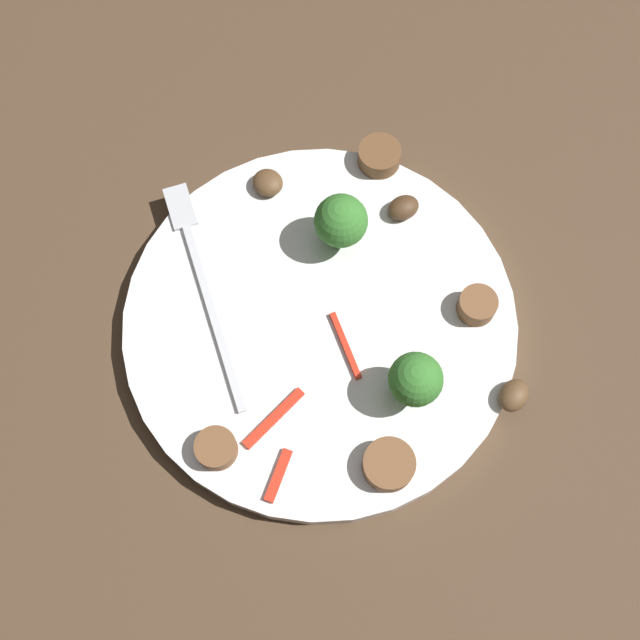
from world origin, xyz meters
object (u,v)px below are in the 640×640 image
at_px(sausage_slice_3, 477,305).
at_px(mushroom_0, 272,181).
at_px(fork, 202,276).
at_px(sausage_slice_2, 389,465).
at_px(broccoli_floret_1, 341,221).
at_px(pepper_strip_2, 274,418).
at_px(broccoli_floret_0, 416,380).
at_px(pepper_strip_1, 278,475).
at_px(mushroom_1, 403,208).
at_px(sausage_slice_1, 379,156).
at_px(pepper_strip_0, 345,346).
at_px(sausage_slice_0, 216,448).
at_px(plate, 320,324).
at_px(mushroom_2, 514,395).

relative_size(sausage_slice_3, mushroom_0, 1.17).
height_order(fork, sausage_slice_2, sausage_slice_2).
distance_m(fork, sausage_slice_3, 0.20).
relative_size(broccoli_floret_1, pepper_strip_2, 0.94).
bearing_deg(broccoli_floret_0, pepper_strip_1, 102.54).
bearing_deg(mushroom_1, sausage_slice_1, 0.73).
relative_size(sausage_slice_3, pepper_strip_0, 0.53).
distance_m(sausage_slice_2, mushroom_1, 0.19).
xyz_separation_m(broccoli_floret_1, sausage_slice_0, (-0.12, 0.13, -0.02)).
xyz_separation_m(sausage_slice_0, sausage_slice_2, (-0.05, -0.10, -0.00)).
relative_size(plate, sausage_slice_2, 8.04).
xyz_separation_m(plate, pepper_strip_0, (-0.02, -0.01, 0.01)).
xyz_separation_m(sausage_slice_3, mushroom_0, (0.14, 0.10, -0.00)).
distance_m(mushroom_2, pepper_strip_0, 0.12).
bearing_deg(broccoli_floret_1, sausage_slice_0, 131.78).
bearing_deg(fork, mushroom_1, -88.59).
relative_size(sausage_slice_0, mushroom_1, 1.17).
bearing_deg(sausage_slice_1, pepper_strip_0, 149.63).
bearing_deg(sausage_slice_2, sausage_slice_0, 64.55).
xyz_separation_m(sausage_slice_2, mushroom_0, (0.22, 0.00, -0.00)).
height_order(mushroom_0, mushroom_1, same).
xyz_separation_m(broccoli_floret_0, mushroom_0, (0.18, 0.04, -0.02)).
height_order(sausage_slice_2, pepper_strip_0, sausage_slice_2).
xyz_separation_m(sausage_slice_0, mushroom_2, (-0.03, -0.20, -0.00)).
bearing_deg(broccoli_floret_1, fork, 86.40).
bearing_deg(sausage_slice_3, pepper_strip_2, 99.23).
height_order(broccoli_floret_0, mushroom_0, broccoli_floret_0).
relative_size(sausage_slice_0, pepper_strip_1, 0.78).
relative_size(sausage_slice_1, pepper_strip_1, 0.90).
xyz_separation_m(broccoli_floret_0, pepper_strip_2, (0.01, 0.09, -0.03)).
xyz_separation_m(mushroom_1, mushroom_2, (-0.16, -0.02, -0.00)).
bearing_deg(sausage_slice_2, sausage_slice_1, -19.97).
xyz_separation_m(sausage_slice_2, mushroom_1, (0.17, -0.08, -0.00)).
bearing_deg(sausage_slice_0, pepper_strip_2, -79.99).
distance_m(broccoli_floret_0, sausage_slice_1, 0.18).
distance_m(sausage_slice_0, pepper_strip_0, 0.11).
bearing_deg(pepper_strip_0, sausage_slice_2, 178.00).
relative_size(sausage_slice_2, pepper_strip_0, 0.68).
bearing_deg(mushroom_0, sausage_slice_0, 150.60).
relative_size(sausage_slice_1, pepper_strip_2, 0.61).
bearing_deg(broccoli_floret_0, mushroom_2, -113.59).
relative_size(pepper_strip_0, pepper_strip_2, 0.96).
distance_m(plate, mushroom_2, 0.14).
bearing_deg(pepper_strip_1, broccoli_floret_1, -33.79).
relative_size(plate, broccoli_floret_0, 5.70).
height_order(plate, sausage_slice_1, sausage_slice_1).
relative_size(fork, sausage_slice_1, 5.61).
bearing_deg(fork, plate, -129.47).
bearing_deg(mushroom_1, pepper_strip_1, 135.51).
bearing_deg(pepper_strip_2, mushroom_1, -50.59).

